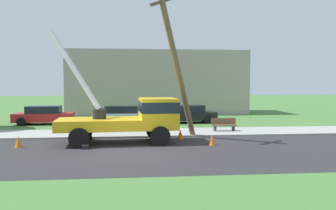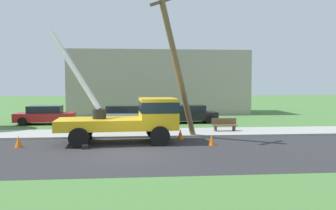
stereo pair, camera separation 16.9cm
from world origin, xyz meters
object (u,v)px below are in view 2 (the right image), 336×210
object	(u,v)px
parked_sedan_silver	(123,115)
parked_sedan_black	(189,114)
park_bench	(224,125)
traffic_cone_curbside	(180,134)
traffic_cone_ahead	(212,140)
utility_truck	(134,116)
leaning_utility_pole	(176,61)
parked_sedan_red	(45,115)
traffic_cone_behind	(18,142)

from	to	relation	value
parked_sedan_silver	parked_sedan_black	size ratio (longest dim) A/B	1.01
parked_sedan_silver	park_bench	distance (m)	8.45
traffic_cone_curbside	parked_sedan_silver	xyz separation A→B (m)	(-3.50, 7.66, 0.43)
traffic_cone_ahead	parked_sedan_silver	world-z (taller)	parked_sedan_silver
utility_truck	leaning_utility_pole	xyz separation A→B (m)	(2.33, 0.72, 2.94)
traffic_cone_curbside	parked_sedan_black	world-z (taller)	parked_sedan_black
parked_sedan_red	leaning_utility_pole	bearing A→B (deg)	-41.68
utility_truck	leaning_utility_pole	distance (m)	3.82
leaning_utility_pole	utility_truck	bearing A→B (deg)	-162.81
traffic_cone_ahead	park_bench	distance (m)	4.86
parked_sedan_red	park_bench	distance (m)	13.80
park_bench	traffic_cone_ahead	bearing A→B (deg)	-111.95
utility_truck	traffic_cone_behind	size ratio (longest dim) A/B	12.31
traffic_cone_ahead	parked_sedan_red	xyz separation A→B (m)	(-10.79, 10.10, 0.43)
traffic_cone_behind	parked_sedan_red	bearing A→B (deg)	97.11
utility_truck	parked_sedan_silver	world-z (taller)	utility_truck
leaning_utility_pole	parked_sedan_black	xyz separation A→B (m)	(1.94, 8.08, -3.64)
leaning_utility_pole	park_bench	xyz separation A→B (m)	(3.43, 2.58, -3.89)
traffic_cone_behind	parked_sedan_black	world-z (taller)	parked_sedan_black
traffic_cone_behind	parked_sedan_silver	xyz separation A→B (m)	(4.73, 9.38, 0.43)
traffic_cone_ahead	parked_sedan_silver	size ratio (longest dim) A/B	0.12
traffic_cone_behind	traffic_cone_curbside	bearing A→B (deg)	11.85
leaning_utility_pole	traffic_cone_ahead	bearing A→B (deg)	-50.02
parked_sedan_silver	parked_sedan_red	bearing A→B (deg)	176.18
parked_sedan_silver	park_bench	world-z (taller)	parked_sedan_silver
traffic_cone_ahead	traffic_cone_curbside	xyz separation A→B (m)	(-1.34, 2.05, 0.00)
parked_sedan_black	parked_sedan_red	bearing A→B (deg)	179.52
utility_truck	traffic_cone_curbside	distance (m)	2.96
utility_truck	traffic_cone_curbside	size ratio (longest dim) A/B	12.31
parked_sedan_black	park_bench	distance (m)	5.71
traffic_cone_ahead	park_bench	xyz separation A→B (m)	(1.82, 4.50, 0.18)
traffic_cone_behind	parked_sedan_silver	bearing A→B (deg)	63.23
traffic_cone_behind	leaning_utility_pole	bearing A→B (deg)	11.43
utility_truck	parked_sedan_red	bearing A→B (deg)	127.61
traffic_cone_curbside	park_bench	distance (m)	4.00
utility_truck	leaning_utility_pole	size ratio (longest dim) A/B	0.81
leaning_utility_pole	traffic_cone_behind	world-z (taller)	leaning_utility_pole
leaning_utility_pole	park_bench	bearing A→B (deg)	36.90
utility_truck	traffic_cone_ahead	world-z (taller)	utility_truck
leaning_utility_pole	parked_sedan_silver	world-z (taller)	leaning_utility_pole
traffic_cone_ahead	parked_sedan_red	bearing A→B (deg)	136.90
parked_sedan_red	parked_sedan_silver	distance (m)	5.97
utility_truck	traffic_cone_behind	xyz separation A→B (m)	(-5.63, -0.89, -1.13)
leaning_utility_pole	traffic_cone_curbside	xyz separation A→B (m)	(0.28, 0.12, -4.07)
parked_sedan_black	traffic_cone_curbside	bearing A→B (deg)	-101.82
leaning_utility_pole	traffic_cone_ahead	world-z (taller)	leaning_utility_pole
parked_sedan_red	traffic_cone_ahead	bearing A→B (deg)	-43.10
traffic_cone_behind	parked_sedan_red	world-z (taller)	parked_sedan_red
utility_truck	traffic_cone_curbside	xyz separation A→B (m)	(2.60, 0.84, -1.13)
park_bench	traffic_cone_curbside	bearing A→B (deg)	-142.08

